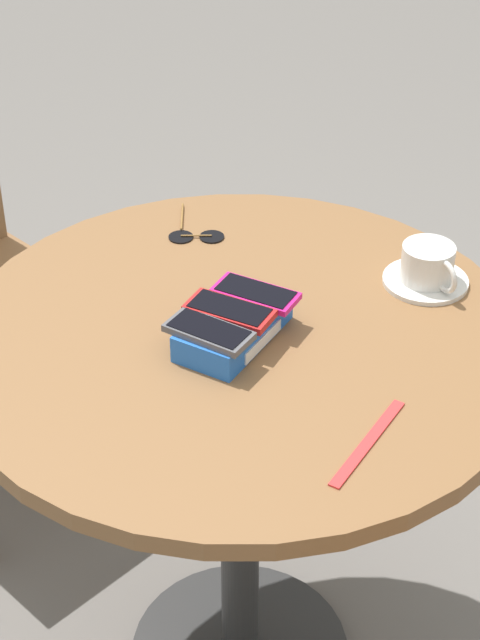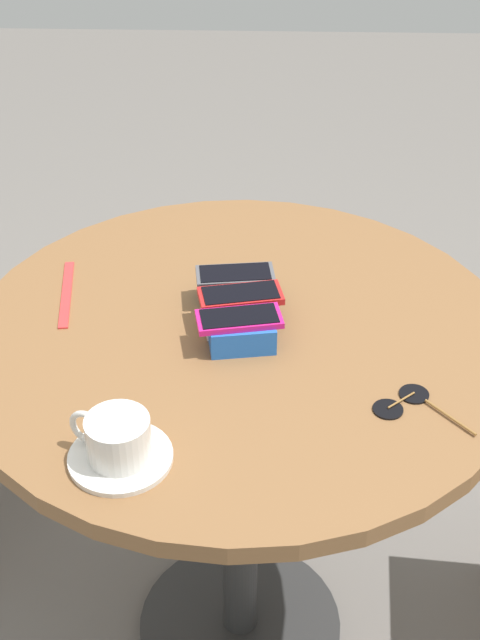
% 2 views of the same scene
% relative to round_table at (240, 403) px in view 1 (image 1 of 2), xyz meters
% --- Properties ---
extents(round_table, '(0.89, 0.89, 0.78)m').
position_rel_round_table_xyz_m(round_table, '(0.00, 0.00, 0.00)').
color(round_table, '#2D2D2D').
rests_on(round_table, ground_plane).
extents(phone_box, '(0.21, 0.13, 0.04)m').
position_rel_round_table_xyz_m(phone_box, '(-0.02, -0.01, 0.17)').
color(phone_box, blue).
rests_on(phone_box, round_table).
extents(phone_gray, '(0.08, 0.14, 0.01)m').
position_rel_round_table_xyz_m(phone_gray, '(-0.09, -0.01, 0.20)').
color(phone_gray, '#515156').
rests_on(phone_gray, phone_box).
extents(phone_red, '(0.09, 0.14, 0.01)m').
position_rel_round_table_xyz_m(phone_red, '(-0.02, -0.00, 0.20)').
color(phone_red, red).
rests_on(phone_red, phone_box).
extents(phone_magenta, '(0.08, 0.14, 0.01)m').
position_rel_round_table_xyz_m(phone_magenta, '(0.04, -0.00, 0.19)').
color(phone_magenta, '#D11975').
rests_on(phone_magenta, phone_box).
extents(saucer, '(0.14, 0.14, 0.01)m').
position_rel_round_table_xyz_m(saucer, '(0.30, -0.15, 0.15)').
color(saucer, silver).
rests_on(saucer, round_table).
extents(coffee_cup, '(0.09, 0.12, 0.06)m').
position_rel_round_table_xyz_m(coffee_cup, '(0.30, -0.15, 0.18)').
color(coffee_cup, silver).
rests_on(coffee_cup, saucer).
extents(lanyard_strap, '(0.20, 0.04, 0.00)m').
position_rel_round_table_xyz_m(lanyard_strap, '(-0.09, -0.30, 0.15)').
color(lanyard_strap, red).
rests_on(lanyard_strap, round_table).
extents(sunglasses, '(0.11, 0.14, 0.01)m').
position_rel_round_table_xyz_m(sunglasses, '(0.17, 0.25, 0.15)').
color(sunglasses, black).
rests_on(sunglasses, round_table).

